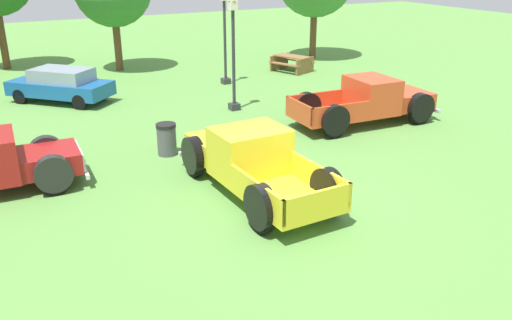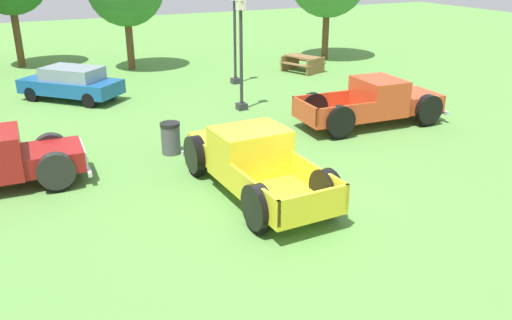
% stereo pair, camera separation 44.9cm
% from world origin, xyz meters
% --- Properties ---
extents(ground_plane, '(80.00, 80.00, 0.00)m').
position_xyz_m(ground_plane, '(0.00, 0.00, 0.00)').
color(ground_plane, '#5B9342').
extents(pickup_truck_foreground, '(2.21, 5.31, 1.60)m').
position_xyz_m(pickup_truck_foreground, '(-0.45, 1.25, 0.77)').
color(pickup_truck_foreground, yellow).
rests_on(pickup_truck_foreground, ground_plane).
extents(pickup_truck_behind_right, '(5.32, 2.28, 1.60)m').
position_xyz_m(pickup_truck_behind_right, '(5.90, 4.19, 0.76)').
color(pickup_truck_behind_right, '#D14723').
rests_on(pickup_truck_behind_right, ground_plane).
extents(sedan_distant_b, '(3.98, 4.03, 1.34)m').
position_xyz_m(sedan_distant_b, '(-3.20, 12.10, 0.70)').
color(sedan_distant_b, '#195699').
rests_on(sedan_distant_b, ground_plane).
extents(lamp_post_near, '(0.36, 0.36, 4.07)m').
position_xyz_m(lamp_post_near, '(3.86, 11.87, 2.13)').
color(lamp_post_near, '#2D2D33').
rests_on(lamp_post_near, ground_plane).
extents(lamp_post_far, '(0.36, 0.36, 4.10)m').
position_xyz_m(lamp_post_far, '(2.35, 7.87, 2.15)').
color(lamp_post_far, '#2D2D33').
rests_on(lamp_post_far, ground_plane).
extents(picnic_table, '(2.04, 2.22, 0.78)m').
position_xyz_m(picnic_table, '(7.88, 12.72, 0.49)').
color(picnic_table, olive).
rests_on(picnic_table, ground_plane).
extents(trash_can, '(0.59, 0.59, 0.95)m').
position_xyz_m(trash_can, '(-1.47, 4.52, 0.48)').
color(trash_can, '#4C4C51').
rests_on(trash_can, ground_plane).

